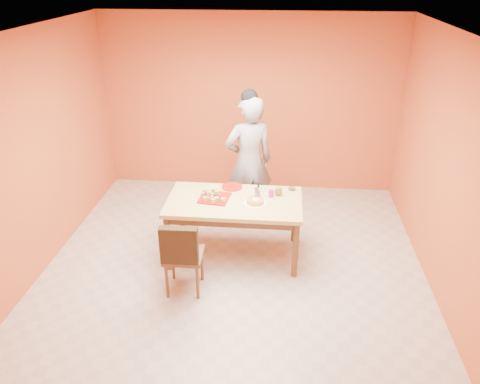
# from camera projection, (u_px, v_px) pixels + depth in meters

# --- Properties ---
(floor) EXTENTS (5.00, 5.00, 0.00)m
(floor) POSITION_uv_depth(u_px,v_px,m) (233.00, 275.00, 5.49)
(floor) COLOR beige
(floor) RESTS_ON ground
(ceiling) EXTENTS (5.00, 5.00, 0.00)m
(ceiling) POSITION_uv_depth(u_px,v_px,m) (231.00, 35.00, 4.30)
(ceiling) COLOR silver
(ceiling) RESTS_ON wall_back
(wall_back) EXTENTS (4.50, 0.00, 4.50)m
(wall_back) POSITION_uv_depth(u_px,v_px,m) (250.00, 105.00, 7.13)
(wall_back) COLOR #BC522B
(wall_back) RESTS_ON floor
(wall_left) EXTENTS (0.00, 5.00, 5.00)m
(wall_left) POSITION_uv_depth(u_px,v_px,m) (27.00, 162.00, 5.09)
(wall_left) COLOR #BC522B
(wall_left) RESTS_ON floor
(wall_right) EXTENTS (0.00, 5.00, 5.00)m
(wall_right) POSITION_uv_depth(u_px,v_px,m) (454.00, 178.00, 4.70)
(wall_right) COLOR #BC522B
(wall_right) RESTS_ON floor
(dining_table) EXTENTS (1.60, 0.90, 0.76)m
(dining_table) POSITION_uv_depth(u_px,v_px,m) (234.00, 207.00, 5.60)
(dining_table) COLOR tan
(dining_table) RESTS_ON floor
(dining_chair) EXTENTS (0.42, 0.49, 0.90)m
(dining_chair) POSITION_uv_depth(u_px,v_px,m) (183.00, 254.00, 5.05)
(dining_chair) COLOR brown
(dining_chair) RESTS_ON floor
(pastry_pile) EXTENTS (0.31, 0.31, 0.10)m
(pastry_pile) POSITION_uv_depth(u_px,v_px,m) (214.00, 193.00, 5.56)
(pastry_pile) COLOR tan
(pastry_pile) RESTS_ON pastry_platter
(person) EXTENTS (0.78, 0.65, 1.81)m
(person) POSITION_uv_depth(u_px,v_px,m) (249.00, 162.00, 6.24)
(person) COLOR gray
(person) RESTS_ON floor
(pastry_platter) EXTENTS (0.38, 0.38, 0.02)m
(pastry_platter) POSITION_uv_depth(u_px,v_px,m) (215.00, 198.00, 5.58)
(pastry_platter) COLOR maroon
(pastry_platter) RESTS_ON dining_table
(red_dinner_plate) EXTENTS (0.27, 0.27, 0.02)m
(red_dinner_plate) POSITION_uv_depth(u_px,v_px,m) (232.00, 187.00, 5.87)
(red_dinner_plate) COLOR maroon
(red_dinner_plate) RESTS_ON dining_table
(white_cake_plate) EXTENTS (0.32, 0.32, 0.01)m
(white_cake_plate) POSITION_uv_depth(u_px,v_px,m) (255.00, 203.00, 5.47)
(white_cake_plate) COLOR white
(white_cake_plate) RESTS_ON dining_table
(sponge_cake) EXTENTS (0.25, 0.25, 0.05)m
(sponge_cake) POSITION_uv_depth(u_px,v_px,m) (255.00, 201.00, 5.45)
(sponge_cake) COLOR gold
(sponge_cake) RESTS_ON white_cake_plate
(cake_server) EXTENTS (0.09, 0.25, 0.01)m
(cake_server) POSITION_uv_depth(u_px,v_px,m) (257.00, 192.00, 5.60)
(cake_server) COLOR white
(cake_server) RESTS_ON sponge_cake
(egg_ornament) EXTENTS (0.12, 0.10, 0.12)m
(egg_ornament) POSITION_uv_depth(u_px,v_px,m) (278.00, 191.00, 5.65)
(egg_ornament) COLOR olive
(egg_ornament) RESTS_ON dining_table
(magenta_glass) EXTENTS (0.08, 0.08, 0.09)m
(magenta_glass) POSITION_uv_depth(u_px,v_px,m) (271.00, 193.00, 5.62)
(magenta_glass) COLOR #B61B73
(magenta_glass) RESTS_ON dining_table
(checker_tin) EXTENTS (0.11, 0.11, 0.03)m
(checker_tin) POSITION_uv_depth(u_px,v_px,m) (292.00, 189.00, 5.80)
(checker_tin) COLOR #361B0E
(checker_tin) RESTS_ON dining_table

